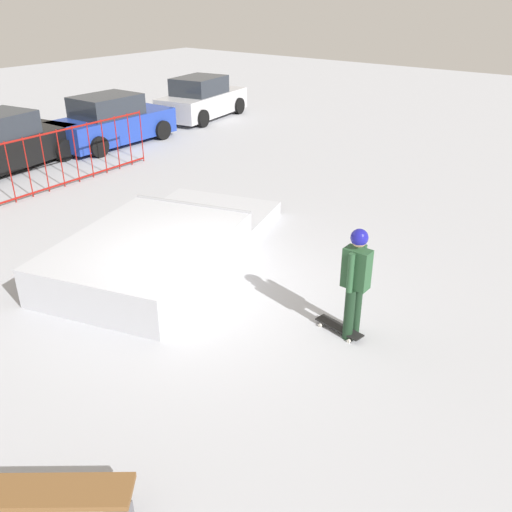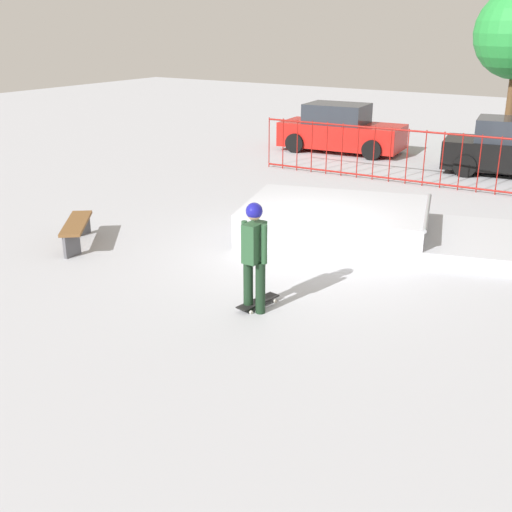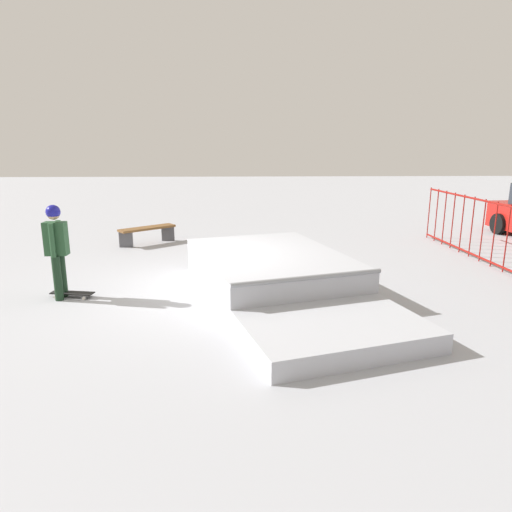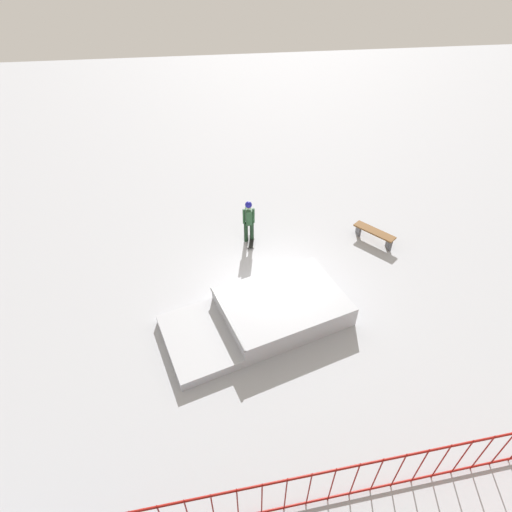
{
  "view_description": "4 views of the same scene",
  "coord_description": "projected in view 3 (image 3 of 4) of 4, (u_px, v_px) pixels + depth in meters",
  "views": [
    {
      "loc": [
        -5.76,
        -5.55,
        4.7
      ],
      "look_at": [
        0.3,
        -0.82,
        0.9
      ],
      "focal_mm": 38.31,
      "sensor_mm": 36.0,
      "label": 1
    },
    {
      "loc": [
        5.38,
        -9.94,
        4.2
      ],
      "look_at": [
        0.68,
        -2.67,
        1.0
      ],
      "focal_mm": 44.71,
      "sensor_mm": 36.0,
      "label": 2
    },
    {
      "loc": [
        8.7,
        0.85,
        2.8
      ],
      "look_at": [
        -0.17,
        1.14,
        0.6
      ],
      "focal_mm": 32.4,
      "sensor_mm": 36.0,
      "label": 3
    },
    {
      "loc": [
        1.96,
        9.76,
        9.45
      ],
      "look_at": [
        0.53,
        -0.44,
        0.9
      ],
      "focal_mm": 28.65,
      "sensor_mm": 36.0,
      "label": 4
    }
  ],
  "objects": [
    {
      "name": "ground_plane",
      "position": [
        199.0,
        288.0,
        9.08
      ],
      "size": [
        60.0,
        60.0,
        0.0
      ],
      "primitive_type": "plane",
      "color": "#A8AAB2"
    },
    {
      "name": "skate_ramp",
      "position": [
        279.0,
        278.0,
        8.64
      ],
      "size": [
        5.92,
        4.03,
        0.74
      ],
      "rotation": [
        0.0,
        0.0,
        0.29
      ],
      "color": "#B0B3BB",
      "rests_on": "ground"
    },
    {
      "name": "skater",
      "position": [
        57.0,
        245.0,
        8.26
      ],
      "size": [
        0.44,
        0.38,
        1.73
      ],
      "rotation": [
        0.0,
        0.0,
        1.57
      ],
      "color": "black",
      "rests_on": "ground"
    },
    {
      "name": "skateboard",
      "position": [
        72.0,
        293.0,
        8.54
      ],
      "size": [
        0.36,
        0.82,
        0.09
      ],
      "rotation": [
        0.0,
        0.0,
        1.4
      ],
      "color": "black",
      "rests_on": "ground"
    },
    {
      "name": "park_bench",
      "position": [
        147.0,
        231.0,
        12.94
      ],
      "size": [
        1.31,
        1.5,
        0.48
      ],
      "rotation": [
        0.0,
        0.0,
        5.39
      ],
      "color": "brown",
      "rests_on": "ground"
    }
  ]
}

